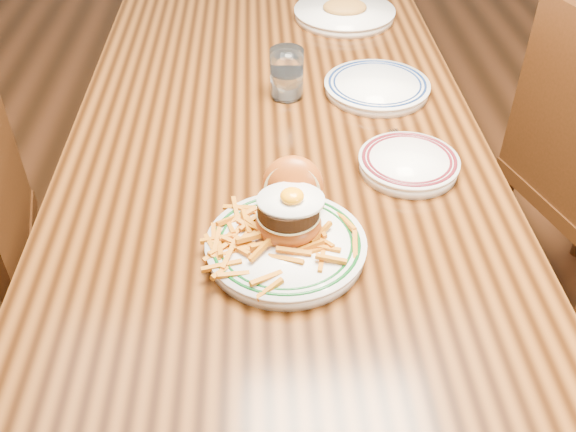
{
  "coord_description": "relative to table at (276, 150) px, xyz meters",
  "views": [
    {
      "loc": [
        -0.03,
        -1.19,
        1.46
      ],
      "look_at": [
        0.01,
        -0.41,
        0.81
      ],
      "focal_mm": 40.0,
      "sensor_mm": 36.0,
      "label": 1
    }
  ],
  "objects": [
    {
      "name": "main_plate",
      "position": [
        0.01,
        -0.41,
        0.12
      ],
      "size": [
        0.26,
        0.27,
        0.13
      ],
      "rotation": [
        0.0,
        0.0,
        -0.17
      ],
      "color": "white",
      "rests_on": "table"
    },
    {
      "name": "far_plate",
      "position": [
        0.21,
        0.51,
        0.1
      ],
      "size": [
        0.28,
        0.28,
        0.05
      ],
      "rotation": [
        0.0,
        0.0,
        0.31
      ],
      "color": "white",
      "rests_on": "table"
    },
    {
      "name": "floor",
      "position": [
        0.0,
        0.0,
        -0.66
      ],
      "size": [
        6.0,
        6.0,
        0.0
      ],
      "primitive_type": "plane",
      "color": "black",
      "rests_on": "ground"
    },
    {
      "name": "water_glass",
      "position": [
        0.03,
        0.09,
        0.14
      ],
      "size": [
        0.07,
        0.07,
        0.11
      ],
      "color": "white",
      "rests_on": "table"
    },
    {
      "name": "table",
      "position": [
        0.0,
        0.0,
        0.0
      ],
      "size": [
        0.85,
        1.6,
        0.75
      ],
      "color": "black",
      "rests_on": "floor"
    },
    {
      "name": "rear_plate",
      "position": [
        0.23,
        0.09,
        0.1
      ],
      "size": [
        0.24,
        0.24,
        0.03
      ],
      "rotation": [
        0.0,
        0.0,
        0.14
      ],
      "color": "white",
      "rests_on": "table"
    },
    {
      "name": "side_plate",
      "position": [
        0.25,
        -0.21,
        0.1
      ],
      "size": [
        0.19,
        0.2,
        0.03
      ],
      "rotation": [
        0.0,
        0.0,
        -0.43
      ],
      "color": "white",
      "rests_on": "table"
    }
  ]
}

